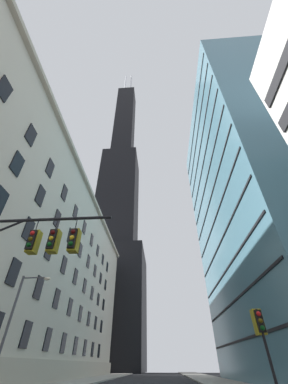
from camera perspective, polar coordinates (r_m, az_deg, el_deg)
station_building at (r=40.50m, az=-25.90°, el=-15.66°), size 13.66×65.98×28.88m
dark_skyscraper at (r=100.12m, az=-6.94°, el=-7.05°), size 24.41×24.41×183.73m
glass_office_midrise at (r=43.12m, az=27.85°, el=-1.29°), size 17.79×31.89×48.31m
traffic_signal_mast at (r=11.31m, az=-28.71°, el=-13.87°), size 6.89×0.63×7.20m
traffic_light_near_right at (r=13.08m, az=27.29°, el=-28.01°), size 0.40×0.63×3.65m
street_lamppost at (r=20.50m, az=-29.66°, el=-25.67°), size 2.35×0.32×7.13m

